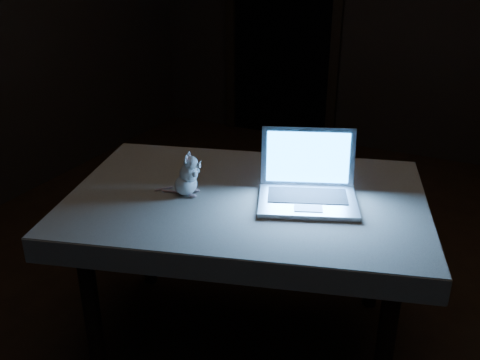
% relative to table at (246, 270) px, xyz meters
% --- Properties ---
extents(floor, '(5.00, 5.00, 0.00)m').
position_rel_table_xyz_m(floor, '(0.18, 0.15, -0.36)').
color(floor, black).
rests_on(floor, ground).
extents(doorway, '(1.06, 0.36, 2.13)m').
position_rel_table_xyz_m(doorway, '(-0.92, 2.65, 0.71)').
color(doorway, black).
rests_on(doorway, back_wall).
extents(table, '(1.51, 1.19, 0.71)m').
position_rel_table_xyz_m(table, '(0.00, 0.00, 0.00)').
color(table, black).
rests_on(table, floor).
extents(tablecloth, '(1.56, 1.18, 0.10)m').
position_rel_table_xyz_m(tablecloth, '(-0.04, -0.02, 0.32)').
color(tablecloth, '#B8AB99').
rests_on(tablecloth, table).
extents(laptop, '(0.47, 0.45, 0.26)m').
position_rel_table_xyz_m(laptop, '(0.25, 0.03, 0.49)').
color(laptop, silver).
rests_on(laptop, tablecloth).
extents(plush_mouse, '(0.15, 0.15, 0.18)m').
position_rel_table_xyz_m(plush_mouse, '(-0.22, -0.10, 0.45)').
color(plush_mouse, silver).
rests_on(plush_mouse, tablecloth).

